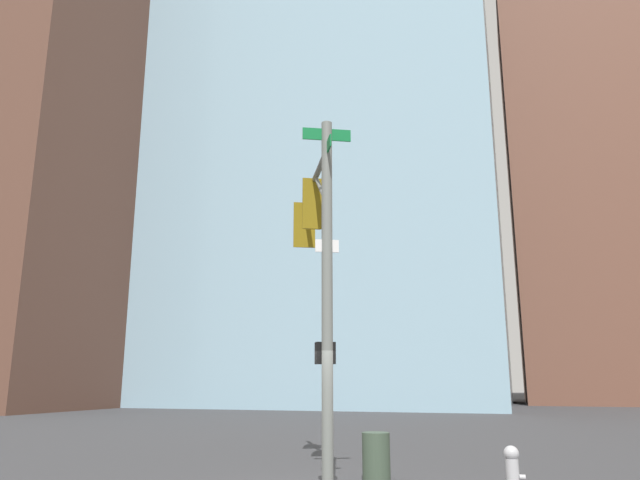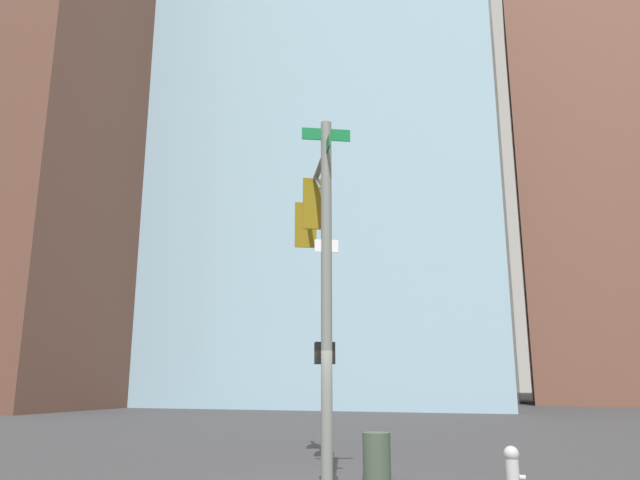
{
  "view_description": "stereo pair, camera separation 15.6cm",
  "coord_description": "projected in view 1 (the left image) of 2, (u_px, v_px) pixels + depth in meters",
  "views": [
    {
      "loc": [
        3.18,
        -10.95,
        1.97
      ],
      "look_at": [
        -0.42,
        0.42,
        4.77
      ],
      "focal_mm": 33.71,
      "sensor_mm": 36.0,
      "label": 1
    },
    {
      "loc": [
        3.33,
        -10.9,
        1.97
      ],
      "look_at": [
        -0.42,
        0.42,
        4.77
      ],
      "focal_mm": 33.71,
      "sensor_mm": 36.0,
      "label": 2
    }
  ],
  "objects": [
    {
      "name": "signal_pole_assembly",
      "position": [
        316.0,
        245.0,
        12.84
      ],
      "size": [
        2.64,
        4.86,
        6.95
      ],
      "rotation": [
        0.0,
        0.0,
        2.03
      ],
      "color": "slate",
      "rests_on": "ground_plane"
    },
    {
      "name": "fire_hydrant",
      "position": [
        513.0,
        470.0,
        10.34
      ],
      "size": [
        0.34,
        0.26,
        0.87
      ],
      "color": "#B2B2B7",
      "rests_on": "ground_plane"
    },
    {
      "name": "litter_bin",
      "position": [
        376.0,
        457.0,
        12.03
      ],
      "size": [
        0.56,
        0.56,
        0.95
      ],
      "primitive_type": "cylinder",
      "color": "#384738",
      "rests_on": "ground_plane"
    },
    {
      "name": "building_brick_nearside",
      "position": [
        25.0,
        148.0,
        52.07
      ],
      "size": [
        22.25,
        20.28,
        43.29
      ],
      "primitive_type": "cube",
      "color": "brown",
      "rests_on": "ground_plane"
    },
    {
      "name": "building_brick_midblock",
      "position": [
        637.0,
        174.0,
        58.09
      ],
      "size": [
        23.62,
        18.34,
        42.87
      ],
      "primitive_type": "cube",
      "color": "brown",
      "rests_on": "ground_plane"
    }
  ]
}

